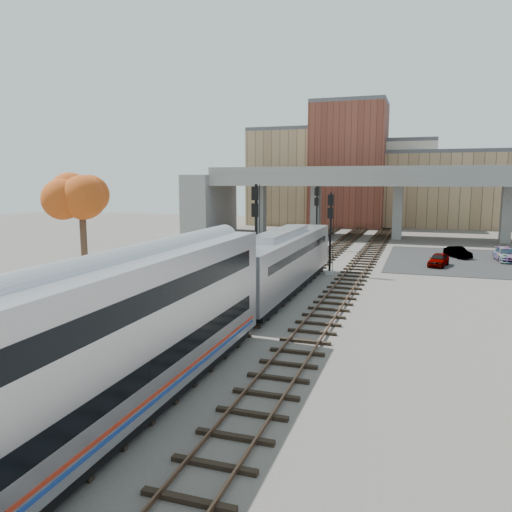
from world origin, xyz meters
The scene contains 17 objects.
ground centered at (0.00, 0.00, 0.00)m, with size 160.00×160.00×0.00m, color #47423D.
platform centered at (-7.25, 0.00, 0.17)m, with size 4.50×60.00×0.35m, color #9E9E99.
yellow_strip centered at (-5.35, 0.00, 0.35)m, with size 0.70×60.00×0.01m, color yellow.
tracks centered at (0.93, 12.50, 0.08)m, with size 10.70×95.00×0.25m.
overpass centered at (4.92, 45.00, 5.81)m, with size 54.00×12.00×9.50m.
buildings_far centered at (1.26, 66.57, 7.88)m, with size 43.00×21.00×20.60m.
parking_lot centered at (14.00, 28.00, 0.02)m, with size 14.00×18.00×0.04m, color black.
locomotive centered at (1.00, 9.19, 2.28)m, with size 3.02×19.05×4.10m.
coach centered at (1.00, -13.41, 2.80)m, with size 3.03×25.00×5.00m.
signal_mast_near centered at (-1.10, 9.88, 3.78)m, with size 0.60×0.64×7.46m.
signal_mast_mid centered at (3.00, 16.86, 3.28)m, with size 0.60×0.64×6.74m.
signal_mast_far centered at (-1.10, 31.43, 3.54)m, with size 0.60×0.64×7.12m.
station_sign centered at (-8.45, -4.57, 1.98)m, with size 0.85×0.40×2.27m.
tree centered at (-11.15, 3.96, 6.50)m, with size 3.60×3.60×8.76m.
car_a centered at (11.67, 23.83, 0.64)m, with size 1.42×3.53×1.20m, color #99999E.
car_b centered at (13.66, 29.75, 0.59)m, with size 1.17×3.36×1.11m, color #99999E.
car_c centered at (17.90, 28.91, 0.67)m, with size 1.78×4.37×1.27m, color #99999E.
Camera 1 is at (10.02, -23.56, 7.71)m, focal length 35.00 mm.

